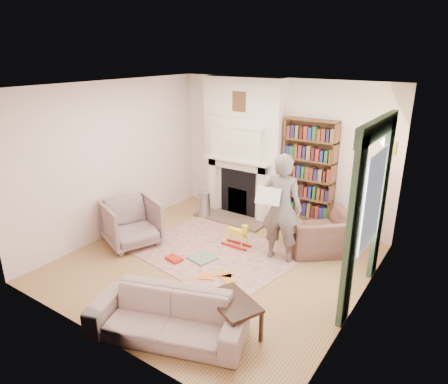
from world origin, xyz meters
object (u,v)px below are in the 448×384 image
Objects in this scene: paraffin_heater at (204,205)px; armchair_reading at (320,233)px; man_reading at (282,208)px; sofa at (167,316)px; rocking_horse at (236,235)px; armchair_left at (131,223)px; bookcase at (309,169)px; coffee_table at (233,316)px.

armchair_reading is at bearing -2.48° from paraffin_heater.
armchair_reading is at bearing -135.20° from man_reading.
sofa reaches higher than rocking_horse.
paraffin_heater reaches higher than rocking_horse.
man_reading is 2.28m from paraffin_heater.
man_reading reaches higher than paraffin_heater.
armchair_reading is 1.19× the size of armchair_left.
bookcase reaches higher than armchair_reading.
rocking_horse is (-0.82, -0.04, -0.67)m from man_reading.
man_reading is 2.57× the size of coffee_table.
armchair_left is at bearing 13.81° from man_reading.
coffee_table is 1.35× the size of rocking_horse.
bookcase is 1.86m from rocking_horse.
paraffin_heater is (0.34, 1.69, -0.13)m from armchair_left.
armchair_left is 1.28× the size of coffee_table.
bookcase reaches higher than man_reading.
bookcase is 3.57m from coffee_table.
armchair_reading is 0.93m from man_reading.
man_reading is at bearing 12.42° from armchair_reading.
man_reading reaches higher than sofa.
rocking_horse is at bearing -37.41° from armchair_left.
paraffin_heater is 1.06× the size of rocking_horse.
sofa is 0.79m from coffee_table.
rocking_horse is (-0.56, 2.43, -0.05)m from sofa.
coffee_table is (2.77, -1.00, -0.18)m from armchair_left.
bookcase is 1.31m from armchair_reading.
man_reading is 1.06m from rocking_horse.
sofa is 2.69× the size of coffee_table.
man_reading is (0.26, 2.47, 0.63)m from sofa.
bookcase reaches higher than rocking_horse.
bookcase is at bearing -21.17° from armchair_left.
paraffin_heater reaches higher than sofa.
bookcase is at bearing 123.45° from coffee_table.
man_reading is at bearing 125.10° from coffee_table.
sofa is 1.04× the size of man_reading.
sofa is (-0.71, -3.07, -0.07)m from armchair_reading.
armchair_reading is 2.05× the size of rocking_horse.
man_reading is (0.15, -1.42, -0.27)m from bookcase.
coffee_table is (-0.10, -2.58, -0.12)m from armchair_reading.
armchair_reading is 0.56× the size of sofa.
armchair_reading is at bearing -38.92° from armchair_left.
armchair_left is at bearing -174.84° from coffee_table.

